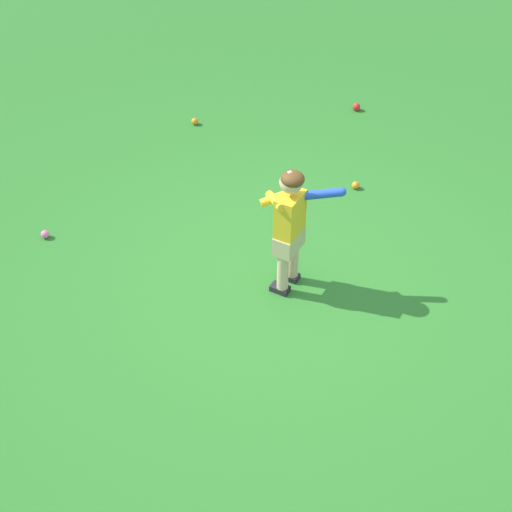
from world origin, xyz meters
The scene contains 6 objects.
ground_plane centered at (0.00, 0.00, 0.00)m, with size 40.00×40.00×0.00m, color #2D7528.
child_batter centered at (-0.04, -0.05, 0.65)m, with size 0.43×0.55×1.08m.
play_ball_behind_batter centered at (1.62, 1.34, 0.04)m, with size 0.07×0.07×0.07m, color pink.
play_ball_midfield centered at (2.61, -0.72, 0.04)m, with size 0.07×0.07×0.07m, color orange.
play_ball_far_left centered at (0.70, -1.38, 0.04)m, with size 0.07×0.07×0.07m, color orange.
play_ball_center_lawn centered at (1.88, -2.38, 0.04)m, with size 0.09×0.09×0.09m, color red.
Camera 1 is at (-3.28, 2.43, 3.75)m, focal length 48.45 mm.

